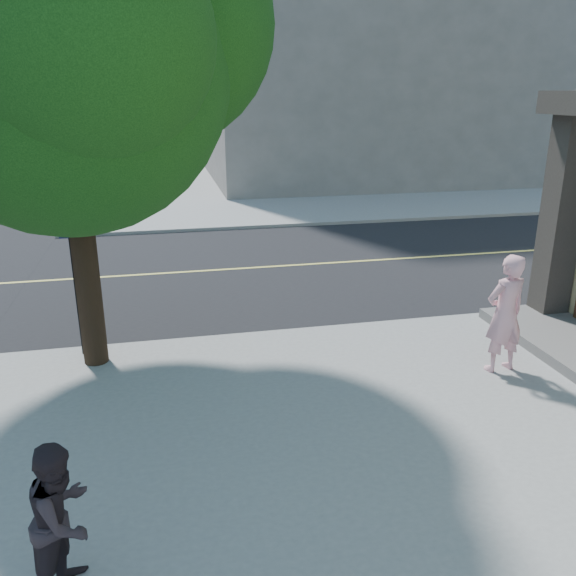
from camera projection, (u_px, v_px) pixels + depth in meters
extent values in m
plane|color=black|center=(36.00, 357.00, 10.25)|extent=(140.00, 140.00, 0.00)
cube|color=black|center=(70.00, 279.00, 14.41)|extent=(140.00, 9.00, 0.01)
cube|color=gray|center=(362.00, 172.00, 32.85)|extent=(29.00, 25.00, 0.12)
cube|color=#35302B|center=(561.00, 214.00, 11.03)|extent=(0.55, 0.55, 4.20)
cube|color=slate|center=(374.00, 37.00, 31.15)|extent=(18.00, 16.00, 14.00)
imported|color=#E19EAC|center=(505.00, 314.00, 9.21)|extent=(0.77, 0.57, 1.94)
imported|color=#2A2126|center=(63.00, 518.00, 5.13)|extent=(0.79, 0.88, 1.49)
cylinder|color=black|center=(84.00, 247.00, 9.18)|extent=(0.40, 0.40, 3.95)
sphere|color=#1B4F14|center=(63.00, 68.00, 8.33)|extent=(4.83, 4.83, 4.83)
sphere|color=#1B4F14|center=(154.00, 24.00, 9.00)|extent=(3.73, 3.73, 3.73)
sphere|color=#1B4F14|center=(83.00, 36.00, 7.20)|extent=(3.29, 3.29, 3.29)
cylinder|color=black|center=(70.00, 219.00, 9.36)|extent=(0.13, 0.13, 4.71)
cube|color=white|center=(69.00, 184.00, 9.17)|extent=(0.62, 0.04, 0.22)
cube|color=navy|center=(73.00, 219.00, 9.35)|extent=(0.50, 0.04, 0.62)
imported|color=black|center=(59.00, 124.00, 8.89)|extent=(0.18, 0.22, 1.12)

